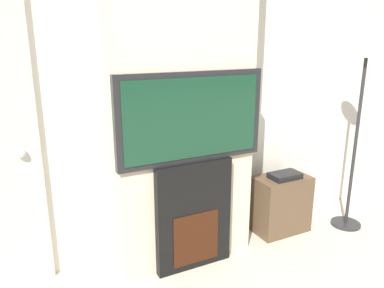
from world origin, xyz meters
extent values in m
cube|color=silver|center=(0.00, 2.03, 1.35)|extent=(6.00, 0.06, 2.70)
cube|color=beige|center=(0.00, 1.82, 1.35)|extent=(1.09, 0.36, 2.70)
cube|color=black|center=(0.00, 1.64, 0.43)|extent=(0.61, 0.14, 0.86)
cube|color=#33160A|center=(0.00, 1.56, 0.26)|extent=(0.38, 0.01, 0.41)
cube|color=black|center=(0.00, 1.64, 1.19)|extent=(1.14, 0.06, 0.66)
cube|color=#143823|center=(0.00, 1.60, 1.19)|extent=(1.05, 0.01, 0.58)
cylinder|color=#262628|center=(1.61, 1.53, 0.01)|extent=(0.27, 0.27, 0.03)
cylinder|color=#262628|center=(1.61, 1.53, 0.80)|extent=(0.03, 0.03, 1.56)
cone|color=#B7B2A3|center=(1.61, 1.53, 1.63)|extent=(0.22, 0.22, 0.10)
cube|color=brown|center=(0.98, 1.76, 0.26)|extent=(0.50, 0.32, 0.53)
cube|color=black|center=(0.98, 1.72, 0.55)|extent=(0.28, 0.17, 0.05)
sphere|color=silver|center=(-1.13, 1.94, 1.00)|extent=(0.06, 0.06, 0.06)
camera|label=1|loc=(-1.19, -0.70, 1.74)|focal=35.00mm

